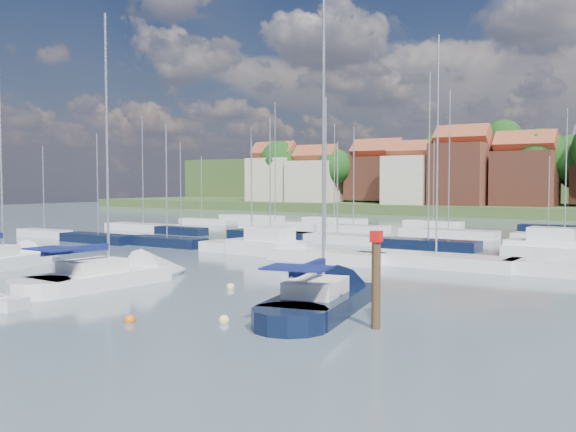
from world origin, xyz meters
The scene contains 11 objects.
ground centered at (0.00, 40.00, 0.00)m, with size 260.00×260.00×0.00m, color #414F58.
sailboat_left centered at (-16.27, 4.67, 0.36)m, with size 5.46×11.61×15.28m.
sailboat_centre centered at (-4.21, 3.84, 0.35)m, with size 3.55×12.23×16.48m.
sailboat_navy centered at (9.22, 4.36, 0.35)m, with size 5.61×12.08×16.18m.
timber_piling centered at (13.06, 1.42, 0.89)m, with size 0.40×0.40×6.13m.
buoy_c centered at (-5.57, -0.01, 0.00)m, with size 0.54×0.54×0.54m, color #D85914.
buoy_d centered at (4.10, -3.22, 0.00)m, with size 0.48×0.48×0.48m, color #D85914.
buoy_e centered at (2.29, 5.63, 0.00)m, with size 0.45×0.45×0.45m, color beige.
buoy_f centered at (7.38, -1.09, 0.00)m, with size 0.45×0.45×0.45m, color beige.
buoy_g centered at (7.48, 1.82, 0.00)m, with size 0.42×0.42×0.42m, color beige.
marina_field centered at (1.91, 35.15, 0.43)m, with size 79.62×41.41×15.93m.
Camera 1 is at (24.13, -21.35, 5.78)m, focal length 40.00 mm.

